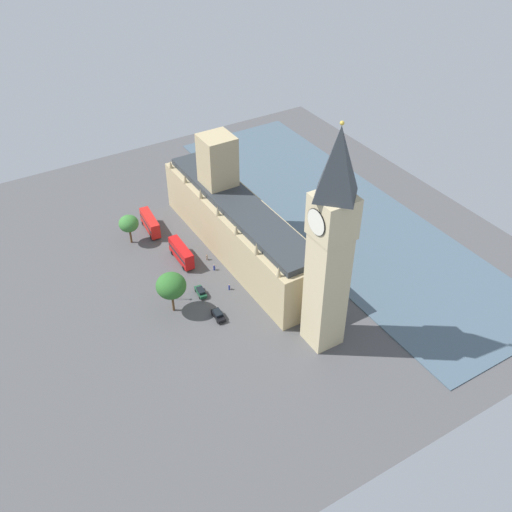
# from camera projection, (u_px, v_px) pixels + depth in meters

# --- Properties ---
(ground_plane) EXTENTS (138.09, 138.09, 0.00)m
(ground_plane) POSITION_uv_depth(u_px,v_px,m) (234.00, 254.00, 153.93)
(ground_plane) COLOR #4C4C4F
(river_thames) EXTENTS (39.09, 124.28, 0.25)m
(river_thames) POSITION_uv_depth(u_px,v_px,m) (339.00, 216.00, 167.99)
(river_thames) COLOR #475B6B
(river_thames) RESTS_ON ground
(parliament_building) EXTENTS (13.41, 60.99, 28.67)m
(parliament_building) POSITION_uv_depth(u_px,v_px,m) (237.00, 223.00, 150.60)
(parliament_building) COLOR tan
(parliament_building) RESTS_ON ground
(clock_tower) EXTENTS (7.76, 7.76, 51.67)m
(clock_tower) POSITION_uv_depth(u_px,v_px,m) (331.00, 241.00, 113.25)
(clock_tower) COLOR #CCBA8E
(clock_tower) RESTS_ON ground
(double_decker_bus_leading) EXTENTS (3.46, 10.68, 4.75)m
(double_decker_bus_leading) POSITION_uv_depth(u_px,v_px,m) (150.00, 223.00, 160.71)
(double_decker_bus_leading) COLOR red
(double_decker_bus_leading) RESTS_ON ground
(double_decker_bus_far_end) EXTENTS (2.84, 10.55, 4.75)m
(double_decker_bus_far_end) POSITION_uv_depth(u_px,v_px,m) (181.00, 253.00, 150.06)
(double_decker_bus_far_end) COLOR red
(double_decker_bus_far_end) RESTS_ON ground
(car_dark_green_corner) EXTENTS (2.23, 4.61, 1.74)m
(car_dark_green_corner) POSITION_uv_depth(u_px,v_px,m) (201.00, 292.00, 140.68)
(car_dark_green_corner) COLOR #19472D
(car_dark_green_corner) RESTS_ON ground
(car_black_trailing) EXTENTS (2.23, 4.66, 1.74)m
(car_black_trailing) POSITION_uv_depth(u_px,v_px,m) (218.00, 315.00, 134.32)
(car_black_trailing) COLOR black
(car_black_trailing) RESTS_ON ground
(pedestrian_near_tower) EXTENTS (0.70, 0.64, 1.67)m
(pedestrian_near_tower) POSITION_uv_depth(u_px,v_px,m) (207.00, 257.00, 151.56)
(pedestrian_near_tower) COLOR gray
(pedestrian_near_tower) RESTS_ON ground
(pedestrian_midblock) EXTENTS (0.54, 0.64, 1.66)m
(pedestrian_midblock) POSITION_uv_depth(u_px,v_px,m) (214.00, 268.00, 148.23)
(pedestrian_midblock) COLOR navy
(pedestrian_midblock) RESTS_ON ground
(pedestrian_by_river_gate) EXTENTS (0.64, 0.66, 1.58)m
(pedestrian_by_river_gate) POSITION_uv_depth(u_px,v_px,m) (229.00, 287.00, 142.27)
(pedestrian_by_river_gate) COLOR navy
(pedestrian_by_river_gate) RESTS_ON ground
(plane_tree_kerbside) EXTENTS (5.23, 5.23, 8.35)m
(plane_tree_kerbside) POSITION_uv_depth(u_px,v_px,m) (129.00, 224.00, 154.33)
(plane_tree_kerbside) COLOR brown
(plane_tree_kerbside) RESTS_ON ground
(plane_tree_under_trees) EXTENTS (6.93, 6.93, 10.44)m
(plane_tree_under_trees) POSITION_uv_depth(u_px,v_px,m) (171.00, 286.00, 132.32)
(plane_tree_under_trees) COLOR brown
(plane_tree_under_trees) RESTS_ON ground
(street_lamp_opposite_hall) EXTENTS (0.56, 0.56, 6.90)m
(street_lamp_opposite_hall) POSITION_uv_depth(u_px,v_px,m) (167.00, 283.00, 137.14)
(street_lamp_opposite_hall) COLOR black
(street_lamp_opposite_hall) RESTS_ON ground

